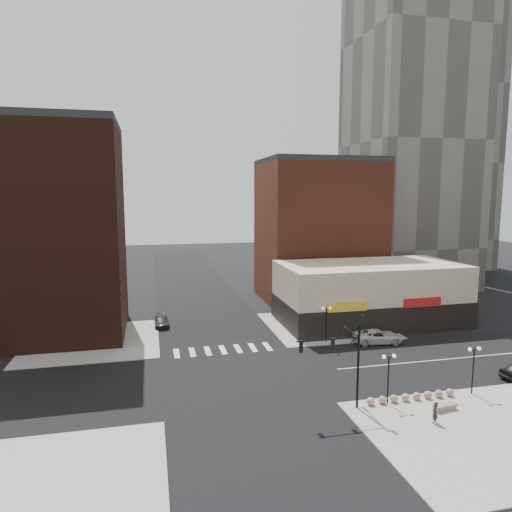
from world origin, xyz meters
name	(u,v)px	position (x,y,z in m)	size (l,w,h in m)	color
ground	(238,379)	(0.00, 0.00, 0.00)	(240.00, 240.00, 0.00)	black
road_ew	(238,379)	(0.00, 0.00, 0.01)	(200.00, 14.00, 0.02)	black
road_ns	(238,379)	(0.00, 0.00, 0.01)	(14.00, 200.00, 0.02)	black
sidewalk_nw	(93,341)	(-14.50, 14.50, 0.06)	(15.00, 15.00, 0.12)	gray
sidewalk_ne	(325,325)	(14.50, 14.50, 0.06)	(15.00, 15.00, 0.12)	gray
sidewalk_se	(492,434)	(16.00, -14.00, 0.06)	(18.00, 14.00, 0.12)	gray
sidewalk_sw	(32,502)	(-14.50, -14.50, 0.06)	(15.00, 15.00, 0.12)	gray
building_nw	(53,234)	(-19.00, 18.50, 12.50)	(16.00, 15.00, 25.00)	#341910
building_ne_midrise	(318,233)	(19.00, 29.50, 11.00)	(18.00, 15.00, 22.00)	brown
tower_near	(414,39)	(40.00, 38.00, 45.00)	(20.00, 20.00, 90.00)	#47443F
tower_far	(447,90)	(60.00, 56.00, 41.00)	(18.00, 18.00, 82.00)	#47443F
building_ne_row	(370,298)	(21.00, 15.00, 3.30)	(24.20, 12.20, 8.00)	beige
traffic_signal	(345,349)	(7.24, -7.83, 4.96)	(5.59, 3.09, 7.77)	black
street_lamp_se_a	(389,366)	(11.00, -8.00, 3.29)	(1.22, 0.32, 4.16)	black
street_lamp_se_b	(474,358)	(19.00, -8.00, 3.29)	(1.22, 0.32, 4.16)	black
street_lamp_ne	(326,315)	(12.00, 8.00, 3.29)	(1.22, 0.32, 4.16)	black
bollard_row	(411,397)	(13.17, -8.00, 0.44)	(8.00, 0.65, 0.65)	gray
white_suv	(378,336)	(17.84, 6.50, 0.79)	(2.62, 5.68, 1.58)	silver
dark_sedan_north	(162,322)	(-6.50, 19.08, 0.65)	(1.83, 4.51, 1.31)	black
pedestrian	(435,412)	(12.80, -11.78, 0.95)	(0.60, 0.40, 1.65)	black
stone_bench	(445,407)	(14.86, -10.12, 0.38)	(2.13, 0.89, 0.48)	gray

